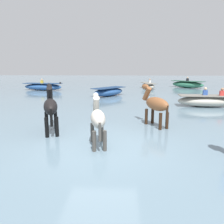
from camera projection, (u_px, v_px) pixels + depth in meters
ground_plane at (101, 153)px, 7.03m from camera, size 120.00×120.00×0.00m
water_surface at (114, 101)px, 16.79m from camera, size 90.00×90.00×0.26m
horse_lead_pinto at (98, 119)px, 6.84m from camera, size 0.68×1.69×1.83m
horse_trailing_chestnut at (156, 105)px, 9.07m from camera, size 1.14×1.70×1.94m
horse_flank_black at (51, 108)px, 8.16m from camera, size 0.93×1.86×2.03m
boat_distant_east at (43, 87)px, 23.10m from camera, size 4.23×1.86×1.20m
boat_mid_channel at (148, 86)px, 24.69m from camera, size 1.58×3.51×1.11m
boat_mid_outer at (109, 92)px, 18.59m from camera, size 2.99×3.30×0.70m
boat_distant_west at (188, 84)px, 25.72m from camera, size 3.70×3.55×1.25m
boat_near_port at (205, 101)px, 13.62m from camera, size 3.38×1.42×1.18m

